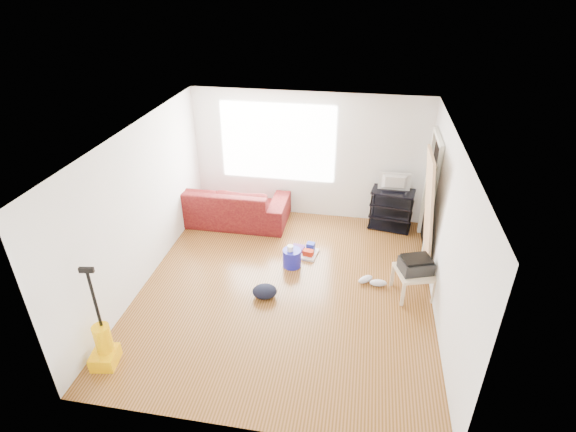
% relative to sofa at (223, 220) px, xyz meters
% --- Properties ---
extents(room, '(4.51, 5.01, 2.51)m').
position_rel_sofa_xyz_m(room, '(1.70, -1.80, 1.25)').
color(room, '#593711').
rests_on(room, ground).
extents(sofa, '(2.59, 1.01, 0.76)m').
position_rel_sofa_xyz_m(sofa, '(0.00, 0.00, 0.00)').
color(sofa, '#36020C').
rests_on(sofa, ground).
extents(tv_stand, '(0.85, 0.57, 0.79)m').
position_rel_sofa_xyz_m(tv_stand, '(3.28, 0.27, 0.40)').
color(tv_stand, black).
rests_on(tv_stand, ground).
extents(tv, '(0.59, 0.08, 0.34)m').
position_rel_sofa_xyz_m(tv, '(3.28, 0.27, 0.96)').
color(tv, black).
rests_on(tv, tv_stand).
extents(side_table, '(0.66, 0.66, 0.44)m').
position_rel_sofa_xyz_m(side_table, '(3.58, -1.73, 0.37)').
color(side_table, '#D2AF85').
rests_on(side_table, ground).
extents(printer, '(0.55, 0.48, 0.24)m').
position_rel_sofa_xyz_m(printer, '(3.58, -1.73, 0.55)').
color(printer, black).
rests_on(printer, side_table).
extents(bucket, '(0.39, 0.39, 0.31)m').
position_rel_sofa_xyz_m(bucket, '(1.62, -1.32, 0.00)').
color(bucket, '#1A1CB4').
rests_on(bucket, ground).
extents(toilet_paper, '(0.11, 0.11, 0.10)m').
position_rel_sofa_xyz_m(toilet_paper, '(1.59, -1.34, 0.20)').
color(toilet_paper, white).
rests_on(toilet_paper, bucket).
extents(cleaning_tray, '(0.55, 0.46, 0.18)m').
position_rel_sofa_xyz_m(cleaning_tray, '(1.77, -0.92, 0.05)').
color(cleaning_tray, silver).
rests_on(cleaning_tray, ground).
extents(backpack, '(0.44, 0.38, 0.21)m').
position_rel_sofa_xyz_m(backpack, '(1.35, -2.20, 0.00)').
color(backpack, black).
rests_on(backpack, ground).
extents(sneakers, '(0.49, 0.27, 0.11)m').
position_rel_sofa_xyz_m(sneakers, '(2.96, -1.60, 0.06)').
color(sneakers, silver).
rests_on(sneakers, ground).
extents(vacuum, '(0.35, 0.39, 1.44)m').
position_rel_sofa_xyz_m(vacuum, '(-0.37, -3.82, 0.27)').
color(vacuum, '#FFB500').
rests_on(vacuum, ground).
extents(door_panel, '(0.26, 0.82, 2.05)m').
position_rel_sofa_xyz_m(door_panel, '(3.76, -1.01, 0.00)').
color(door_panel, tan).
rests_on(door_panel, ground).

